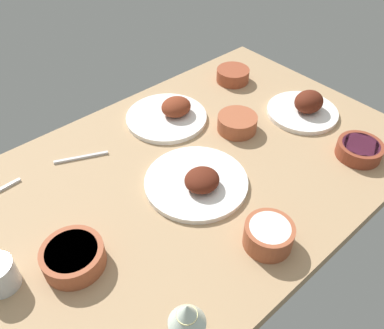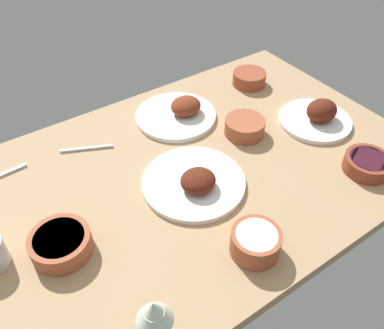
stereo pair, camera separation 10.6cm
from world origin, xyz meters
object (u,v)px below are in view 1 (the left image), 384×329
object	(u,v)px
bowl_cream	(269,235)
plate_far_side	(198,181)
plate_near_viewer	(170,114)
wine_glass	(187,316)
spoon_loose	(81,157)
bowl_onions	(359,149)
plate_center_main	(305,108)
bowl_pasta	(237,122)
bowl_potatoes	(233,75)
bowl_soup	(73,256)

from	to	relation	value
bowl_cream	plate_far_side	bearing A→B (deg)	89.14
plate_near_viewer	wine_glass	xyz separation A→B (cm)	(-45.50, -61.80, 7.98)
plate_far_side	spoon_loose	world-z (taller)	plate_far_side
bowl_cream	bowl_onions	bearing A→B (deg)	3.77
plate_near_viewer	bowl_cream	size ratio (longest dim) A/B	2.26
plate_center_main	bowl_onions	distance (cm)	25.30
bowl_pasta	bowl_potatoes	bearing A→B (deg)	46.81
plate_near_viewer	spoon_loose	distance (cm)	33.77
bowl_pasta	bowl_soup	bearing A→B (deg)	-170.97
bowl_soup	plate_far_side	bearing A→B (deg)	-0.23
bowl_onions	bowl_potatoes	distance (cm)	57.03
plate_center_main	bowl_onions	bearing A→B (deg)	-102.55
bowl_potatoes	wine_glass	size ratio (longest dim) A/B	0.91
bowl_pasta	bowl_cream	bearing A→B (deg)	-126.80
bowl_onions	spoon_loose	size ratio (longest dim) A/B	0.84
bowl_potatoes	plate_center_main	bearing A→B (deg)	-84.72
plate_far_side	plate_near_viewer	world-z (taller)	plate_near_viewer
bowl_onions	wine_glass	size ratio (longest dim) A/B	0.99
bowl_onions	bowl_cream	size ratio (longest dim) A/B	1.12
plate_far_side	bowl_soup	distance (cm)	39.47
bowl_soup	wine_glass	world-z (taller)	wine_glass
bowl_onions	bowl_cream	bearing A→B (deg)	-176.23
bowl_soup	bowl_potatoes	world-z (taller)	bowl_soup
plate_far_side	bowl_potatoes	distance (cm)	59.29
plate_center_main	bowl_pasta	bearing A→B (deg)	158.68
plate_far_side	bowl_cream	size ratio (longest dim) A/B	2.43
wine_glass	plate_far_side	bearing A→B (deg)	45.20
bowl_onions	bowl_potatoes	bearing A→B (deg)	87.47
plate_far_side	bowl_soup	size ratio (longest dim) A/B	2.00
plate_center_main	plate_near_viewer	xyz separation A→B (cm)	(-37.42, 29.21, -0.67)
plate_near_viewer	bowl_onions	world-z (taller)	plate_near_viewer
bowl_onions	bowl_pasta	world-z (taller)	bowl_pasta
plate_center_main	bowl_onions	size ratio (longest dim) A/B	1.78
bowl_onions	bowl_pasta	distance (cm)	39.06
wine_glass	spoon_loose	xyz separation A→B (cm)	(11.83, 63.89, -9.53)
bowl_soup	wine_glass	xyz separation A→B (cm)	(8.37, -31.45, 6.96)
bowl_cream	bowl_potatoes	size ratio (longest dim) A/B	0.97
plate_center_main	bowl_potatoes	bearing A→B (deg)	95.28
bowl_onions	bowl_soup	xyz separation A→B (cm)	(-85.79, 23.56, 0.43)
spoon_loose	bowl_pasta	bearing A→B (deg)	-0.26
bowl_pasta	wine_glass	xyz separation A→B (cm)	(-58.57, -42.09, 7.01)
plate_far_side	bowl_onions	size ratio (longest dim) A/B	2.16
plate_near_viewer	bowl_potatoes	bearing A→B (deg)	5.08
bowl_cream	wine_glass	distance (cm)	31.72
plate_center_main	plate_far_side	bearing A→B (deg)	-178.57
bowl_soup	spoon_loose	bearing A→B (deg)	58.09
bowl_cream	spoon_loose	world-z (taller)	bowl_cream
bowl_onions	plate_far_side	bearing A→B (deg)	153.21
bowl_pasta	spoon_loose	bearing A→B (deg)	154.99
plate_near_viewer	bowl_onions	size ratio (longest dim) A/B	2.01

